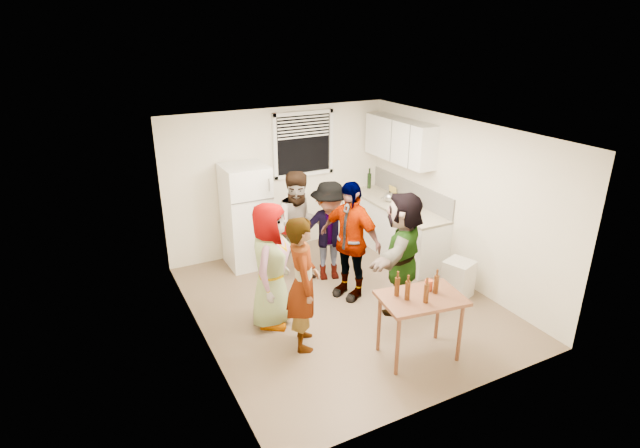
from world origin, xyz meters
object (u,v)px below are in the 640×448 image
serving_table (417,355)px  guest_back_right (329,277)px  beer_bottle_counter (412,215)px  blue_cup (416,221)px  refrigerator (247,216)px  guest_back_left (301,280)px  guest_stripe (304,343)px  trash_bin (458,280)px  guest_grey (273,322)px  wine_bottle (369,188)px  guest_black (348,294)px  beer_bottle_table (435,293)px  guest_orange (399,306)px  red_cup (428,290)px  kettle (389,202)px

serving_table → guest_back_right: serving_table is taller
beer_bottle_counter → blue_cup: bearing=-113.1°
refrigerator → guest_back_left: bearing=-60.9°
guest_stripe → guest_back_left: guest_back_left is taller
beer_bottle_counter → trash_bin: 1.31m
guest_grey → guest_back_right: bearing=-20.5°
wine_bottle → guest_grey: size_ratio=0.17×
blue_cup → guest_grey: size_ratio=0.08×
beer_bottle_counter → guest_black: beer_bottle_counter is taller
beer_bottle_table → guest_back_right: size_ratio=0.14×
guest_stripe → guest_back_left: 1.70m
guest_orange → trash_bin: bearing=131.4°
trash_bin → guest_black: size_ratio=0.31×
refrigerator → blue_cup: bearing=-34.4°
beer_bottle_counter → guest_black: (-1.39, -0.37, -0.90)m
serving_table → beer_bottle_counter: bearing=55.6°
serving_table → guest_orange: size_ratio=0.56×
guest_grey → wine_bottle: bearing=-15.5°
refrigerator → serving_table: size_ratio=1.77×
wine_bottle → red_cup: 3.74m
guest_back_left → trash_bin: bearing=-32.7°
wine_bottle → guest_grey: 3.63m
guest_stripe → guest_black: (1.13, 0.81, 0.00)m
wine_bottle → red_cup: size_ratio=2.23×
kettle → serving_table: (-1.44, -2.76, -0.90)m
trash_bin → guest_orange: 0.99m
trash_bin → guest_black: trash_bin is taller
beer_bottle_counter → guest_stripe: bearing=-154.7°
kettle → wine_bottle: size_ratio=0.84×
guest_grey → kettle: bearing=-26.9°
beer_bottle_counter → guest_orange: (-0.92, -1.00, -0.90)m
blue_cup → guest_orange: (-0.82, -0.77, -0.90)m
trash_bin → guest_stripe: trash_bin is taller
guest_black → guest_orange: size_ratio=1.02×
refrigerator → kettle: 2.47m
wine_bottle → blue_cup: 1.79m
guest_back_left → guest_back_right: bearing=-10.1°
refrigerator → trash_bin: refrigerator is taller
beer_bottle_table → guest_stripe: beer_bottle_table is taller
kettle → serving_table: 3.24m
guest_grey → beer_bottle_counter: bearing=-40.4°
beer_bottle_table → guest_grey: bearing=134.9°
guest_back_left → guest_black: bearing=-53.3°
wine_bottle → beer_bottle_table: wine_bottle is taller
kettle → guest_grey: kettle is taller
serving_table → guest_grey: (-1.29, 1.49, 0.00)m
blue_cup → guest_back_left: (-1.73, 0.60, -0.90)m
serving_table → guest_back_left: size_ratio=0.54×
guest_stripe → red_cup: bearing=-99.9°
kettle → red_cup: kettle is taller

